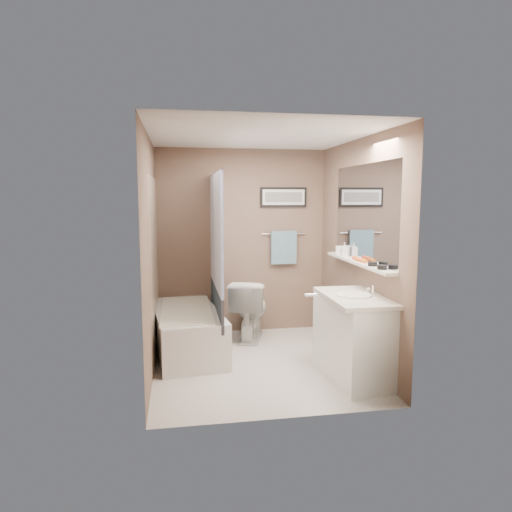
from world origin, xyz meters
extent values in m
plane|color=beige|center=(0.00, 0.00, 0.00)|extent=(2.50, 2.50, 0.00)
cube|color=silver|center=(0.00, 0.00, 2.38)|extent=(2.20, 2.50, 0.04)
cube|color=brown|center=(0.00, 1.23, 1.20)|extent=(2.20, 0.04, 2.40)
cube|color=brown|center=(0.00, -1.23, 1.20)|extent=(2.20, 0.04, 2.40)
cube|color=brown|center=(-1.08, 0.00, 1.20)|extent=(0.04, 2.50, 2.40)
cube|color=brown|center=(1.08, 0.00, 1.20)|extent=(0.04, 2.50, 2.40)
cube|color=#C0A991|center=(-1.09, 0.50, 1.00)|extent=(0.02, 1.55, 2.00)
cylinder|color=silver|center=(-0.40, 0.50, 2.05)|extent=(0.02, 1.55, 0.02)
cube|color=white|center=(-0.40, 0.50, 1.40)|extent=(0.03, 1.45, 1.28)
cube|color=#253646|center=(-0.40, 0.50, 0.58)|extent=(0.03, 1.45, 0.36)
cube|color=silver|center=(1.09, -0.15, 1.62)|extent=(0.02, 1.60, 1.00)
cube|color=silver|center=(1.04, -0.15, 1.10)|extent=(0.12, 1.60, 0.03)
cylinder|color=silver|center=(0.55, 1.22, 1.30)|extent=(0.60, 0.02, 0.02)
cube|color=#8AB8C8|center=(0.55, 1.20, 1.12)|extent=(0.34, 0.05, 0.44)
cube|color=black|center=(0.55, 1.23, 1.78)|extent=(0.62, 0.02, 0.26)
cube|color=white|center=(0.55, 1.22, 1.78)|extent=(0.56, 0.00, 0.20)
cube|color=#595959|center=(0.55, 1.22, 1.78)|extent=(0.50, 0.00, 0.13)
cube|color=silver|center=(0.55, -1.24, 1.00)|extent=(0.80, 0.02, 2.00)
cylinder|color=silver|center=(0.22, -1.19, 1.00)|extent=(0.10, 0.02, 0.02)
cube|color=silver|center=(-0.75, 0.49, 0.25)|extent=(0.88, 1.58, 0.50)
cube|color=white|center=(-0.75, 0.49, 0.50)|extent=(0.56, 1.36, 0.02)
imported|color=silver|center=(0.05, 0.88, 0.38)|extent=(0.64, 0.85, 0.77)
cube|color=white|center=(0.85, -0.57, 0.40)|extent=(0.58, 0.94, 0.80)
cube|color=beige|center=(0.84, -0.57, 0.82)|extent=(0.54, 0.96, 0.04)
cylinder|color=white|center=(0.83, -0.57, 0.85)|extent=(0.34, 0.34, 0.01)
cylinder|color=white|center=(1.03, -0.57, 0.89)|extent=(0.02, 0.02, 0.10)
sphere|color=silver|center=(1.03, -0.47, 0.87)|extent=(0.05, 0.05, 0.05)
cylinder|color=black|center=(1.04, -0.74, 1.14)|extent=(0.09, 0.09, 0.04)
cylinder|color=black|center=(1.04, -0.52, 1.14)|extent=(0.09, 0.09, 0.04)
cylinder|color=#C35A1B|center=(1.04, -0.23, 1.14)|extent=(0.07, 0.22, 0.04)
cylinder|color=#D8451E|center=(1.04, -0.15, 1.14)|extent=(0.04, 0.22, 0.04)
cube|color=#FA99CE|center=(1.04, 0.02, 1.12)|extent=(0.04, 0.16, 0.01)
cylinder|color=white|center=(1.04, 0.42, 1.17)|extent=(0.08, 0.08, 0.10)
imported|color=#999999|center=(1.04, 0.24, 1.19)|extent=(0.07, 0.08, 0.15)
camera|label=1|loc=(-0.82, -4.66, 1.78)|focal=32.00mm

